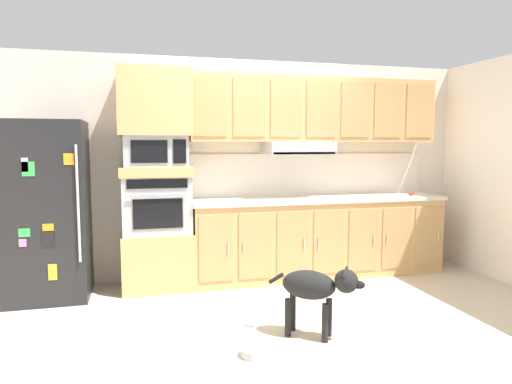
% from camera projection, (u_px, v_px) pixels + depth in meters
% --- Properties ---
extents(ground_plane, '(9.60, 9.60, 0.00)m').
position_uv_depth(ground_plane, '(265.00, 302.00, 4.50)').
color(ground_plane, beige).
extents(back_kitchen_wall, '(6.20, 0.12, 2.50)m').
position_uv_depth(back_kitchen_wall, '(240.00, 168.00, 5.44)').
color(back_kitchen_wall, silver).
rests_on(back_kitchen_wall, ground).
extents(side_panel_right, '(0.12, 7.10, 2.50)m').
position_uv_depth(side_panel_right, '(510.00, 170.00, 5.08)').
color(side_panel_right, white).
rests_on(side_panel_right, ground).
extents(refrigerator, '(0.76, 0.73, 1.76)m').
position_uv_depth(refrigerator, '(47.00, 210.00, 4.55)').
color(refrigerator, black).
rests_on(refrigerator, ground).
extents(oven_base_cabinet, '(0.74, 0.62, 0.60)m').
position_uv_depth(oven_base_cabinet, '(158.00, 259.00, 4.95)').
color(oven_base_cabinet, tan).
rests_on(oven_base_cabinet, ground).
extents(built_in_oven, '(0.70, 0.62, 0.60)m').
position_uv_depth(built_in_oven, '(157.00, 204.00, 4.88)').
color(built_in_oven, '#A8AAAF').
rests_on(built_in_oven, oven_base_cabinet).
extents(appliance_mid_shelf, '(0.74, 0.62, 0.10)m').
position_uv_depth(appliance_mid_shelf, '(156.00, 171.00, 4.85)').
color(appliance_mid_shelf, tan).
rests_on(appliance_mid_shelf, built_in_oven).
extents(microwave, '(0.64, 0.54, 0.32)m').
position_uv_depth(microwave, '(156.00, 151.00, 4.83)').
color(microwave, '#A8AAAF').
rests_on(microwave, appliance_mid_shelf).
extents(appliance_upper_cabinet, '(0.74, 0.62, 0.68)m').
position_uv_depth(appliance_upper_cabinet, '(154.00, 103.00, 4.78)').
color(appliance_upper_cabinet, tan).
rests_on(appliance_upper_cabinet, microwave).
extents(lower_cabinet_run, '(2.94, 0.63, 0.88)m').
position_uv_depth(lower_cabinet_run, '(318.00, 238.00, 5.39)').
color(lower_cabinet_run, tan).
rests_on(lower_cabinet_run, ground).
extents(countertop_slab, '(2.98, 0.64, 0.04)m').
position_uv_depth(countertop_slab, '(319.00, 199.00, 5.35)').
color(countertop_slab, silver).
rests_on(countertop_slab, lower_cabinet_run).
extents(backsplash_panel, '(2.98, 0.02, 0.50)m').
position_uv_depth(backsplash_panel, '(310.00, 174.00, 5.60)').
color(backsplash_panel, white).
rests_on(backsplash_panel, countertop_slab).
extents(upper_cabinet_with_hood, '(2.94, 0.48, 0.88)m').
position_uv_depth(upper_cabinet_with_hood, '(315.00, 112.00, 5.36)').
color(upper_cabinet_with_hood, tan).
rests_on(upper_cabinet_with_hood, backsplash_panel).
extents(screwdriver, '(0.16, 0.17, 0.03)m').
position_uv_depth(screwdriver, '(412.00, 194.00, 5.54)').
color(screwdriver, red).
rests_on(screwdriver, countertop_slab).
extents(dog, '(0.65, 0.51, 0.59)m').
position_uv_depth(dog, '(316.00, 287.00, 3.63)').
color(dog, black).
rests_on(dog, ground).
extents(dog_food_bowl, '(0.20, 0.20, 0.06)m').
position_uv_depth(dog_food_bowl, '(255.00, 352.00, 3.34)').
color(dog_food_bowl, '#B2B7BC').
rests_on(dog_food_bowl, ground).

